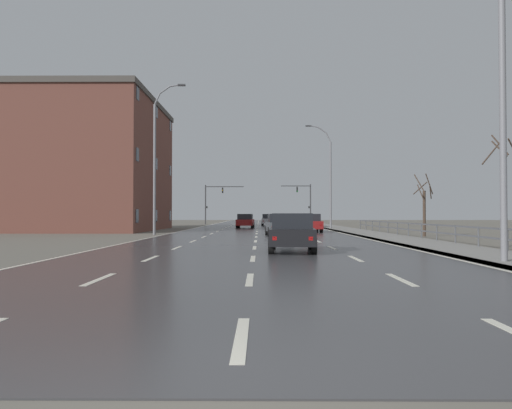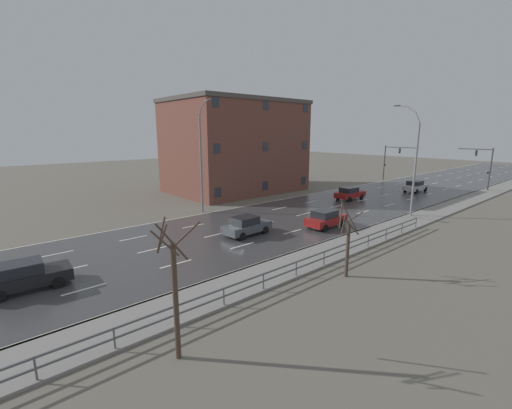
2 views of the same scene
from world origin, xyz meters
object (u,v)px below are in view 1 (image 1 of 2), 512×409
Objects in this scene: street_lamp_foreground at (496,91)px; car_mid_centre at (269,220)px; street_lamp_left_bank at (156,160)px; traffic_signal_left at (213,198)px; car_near_left at (245,221)px; car_far_left at (280,225)px; brick_building at (91,165)px; car_distant at (309,223)px; street_lamp_midground at (329,178)px; traffic_signal_right at (305,198)px; car_near_right at (292,232)px.

street_lamp_foreground is 51.38m from car_mid_centre.
street_lamp_left_bank is 37.46m from traffic_signal_left.
car_far_left is at bearing -78.45° from car_near_left.
brick_building is (-23.47, 32.56, 1.00)m from street_lamp_foreground.
car_near_left is (-5.78, 12.28, 0.00)m from car_distant.
street_lamp_midground is 1.79× the size of traffic_signal_right.
car_near_right is 1.00× the size of car_far_left.
car_near_left is 16.98m from brick_building.
car_far_left is (0.10, 14.96, 0.00)m from car_near_right.
street_lamp_left_bank is 10.40m from car_far_left.
brick_building is (-9.28, -26.56, 2.30)m from traffic_signal_left.
car_distant is (-2.97, 26.73, -4.47)m from street_lamp_foreground.
car_near_left is at bearing -112.58° from traffic_signal_right.
car_far_left is (-2.80, -6.68, 0.00)m from car_distant.
car_near_right is (-5.57, -54.24, -3.14)m from traffic_signal_right.
car_near_left is (-2.88, 33.93, 0.00)m from car_near_right.
car_near_left is at bearing 162.00° from street_lamp_midground.
car_near_right is (-5.87, -31.08, -4.47)m from street_lamp_midground.
traffic_signal_right reaches higher than traffic_signal_left.
traffic_signal_left is at bearing 137.18° from car_mid_centre.
street_lamp_left_bank is 13.77m from car_distant.
street_lamp_left_bank is (-14.88, 21.70, 0.28)m from street_lamp_foreground.
street_lamp_midground is 2.59× the size of car_near_left.
traffic_signal_left is 0.34× the size of brick_building.
street_lamp_left_bank is 13.87m from brick_building.
car_mid_centre is (-3.00, 24.10, 0.00)m from car_distant.
car_mid_centre is 12.14m from car_near_left.
car_far_left is 0.24× the size of brick_building.
car_distant is (2.89, 21.64, 0.00)m from car_near_right.
car_mid_centre is 25.89m from brick_building.
street_lamp_foreground is at bearing -90.01° from street_lamp_midground.
street_lamp_left_bank is at bearing -106.88° from car_near_left.
brick_building is at bearing 125.90° from car_near_right.
brick_building reaches higher than car_far_left.
car_near_left is at bearing -74.83° from traffic_signal_left.
street_lamp_midground is at bearing 67.11° from car_far_left.
traffic_signal_right is 10.69m from car_mid_centre.
traffic_signal_right is at bearing 78.89° from car_far_left.
brick_building is at bearing -130.89° from traffic_signal_right.
car_near_right is 1.00× the size of car_near_left.
traffic_signal_right is at bearing 49.11° from brick_building.
street_lamp_foreground is at bearing -77.12° from car_far_left.
traffic_signal_left is at bearing 99.00° from car_far_left.
street_lamp_foreground reaches higher than car_far_left.
car_near_right is 1.01× the size of car_mid_centre.
street_lamp_foreground reaches higher than traffic_signal_left.
car_mid_centre is at bearing -123.74° from traffic_signal_right.
traffic_signal_right reaches higher than car_mid_centre.
street_lamp_left_bank reaches higher than car_mid_centre.
car_distant is 0.99× the size of car_far_left.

